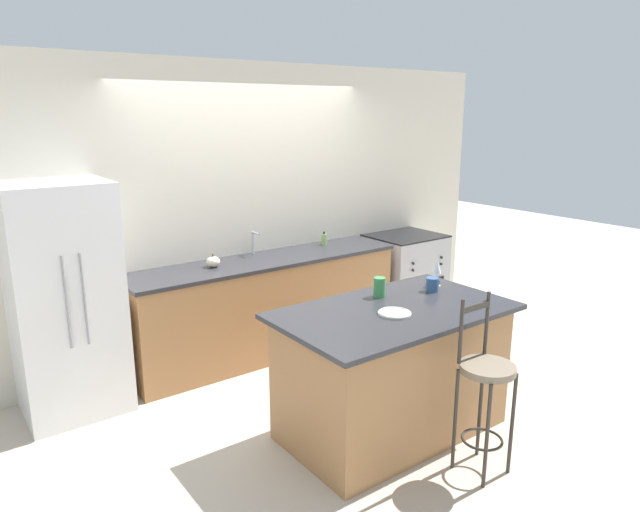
{
  "coord_description": "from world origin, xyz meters",
  "views": [
    {
      "loc": [
        -2.61,
        -4.06,
        2.25
      ],
      "look_at": [
        0.0,
        -0.5,
        1.13
      ],
      "focal_mm": 32.0,
      "sensor_mm": 36.0,
      "label": 1
    }
  ],
  "objects": [
    {
      "name": "bar_stool_near",
      "position": [
        0.14,
        -2.06,
        0.6
      ],
      "size": [
        0.34,
        0.34,
        1.15
      ],
      "color": "#332D28",
      "rests_on": "ground_plane"
    },
    {
      "name": "back_counter",
      "position": [
        0.0,
        0.37,
        0.47
      ],
      "size": [
        2.65,
        0.66,
        0.93
      ],
      "color": "#A87547",
      "rests_on": "ground_plane"
    },
    {
      "name": "ground_plane",
      "position": [
        0.0,
        0.0,
        0.0
      ],
      "size": [
        18.0,
        18.0,
        0.0
      ],
      "primitive_type": "plane",
      "color": "beige"
    },
    {
      "name": "coffee_mug",
      "position": [
        0.52,
        -1.24,
        0.98
      ],
      "size": [
        0.13,
        0.09,
        0.1
      ],
      "color": "#335689",
      "rests_on": "kitchen_island"
    },
    {
      "name": "wall_back",
      "position": [
        0.0,
        0.68,
        1.35
      ],
      "size": [
        6.0,
        0.07,
        2.7
      ],
      "color": "beige",
      "rests_on": "ground_plane"
    },
    {
      "name": "refrigerator",
      "position": [
        -1.76,
        0.32,
        0.88
      ],
      "size": [
        0.74,
        0.69,
        1.77
      ],
      "color": "white",
      "rests_on": "ground_plane"
    },
    {
      "name": "pumpkin_decoration",
      "position": [
        -0.52,
        0.37,
        0.98
      ],
      "size": [
        0.12,
        0.12,
        0.12
      ],
      "color": "beige",
      "rests_on": "back_counter"
    },
    {
      "name": "oven_range",
      "position": [
        1.78,
        0.32,
        0.47
      ],
      "size": [
        0.77,
        0.69,
        0.93
      ],
      "color": "#ADAFB5",
      "rests_on": "ground_plane"
    },
    {
      "name": "wine_glass",
      "position": [
        0.64,
        -1.16,
        1.08
      ],
      "size": [
        0.07,
        0.07,
        0.22
      ],
      "color": "white",
      "rests_on": "kitchen_island"
    },
    {
      "name": "kitchen_island",
      "position": [
        0.01,
        -1.37,
        0.47
      ],
      "size": [
        1.65,
        0.97,
        0.93
      ],
      "color": "#A87547",
      "rests_on": "ground_plane"
    },
    {
      "name": "sink_faucet",
      "position": [
        0.0,
        0.56,
        1.07
      ],
      "size": [
        0.02,
        0.13,
        0.22
      ],
      "color": "#ADAFB5",
      "rests_on": "back_counter"
    },
    {
      "name": "soap_bottle",
      "position": [
        0.77,
        0.48,
        0.99
      ],
      "size": [
        0.05,
        0.05,
        0.14
      ],
      "color": "#89B260",
      "rests_on": "back_counter"
    },
    {
      "name": "dinner_plate",
      "position": [
        -0.07,
        -1.45,
        0.94
      ],
      "size": [
        0.23,
        0.23,
        0.02
      ],
      "color": "beige",
      "rests_on": "kitchen_island"
    },
    {
      "name": "tumbler_cup",
      "position": [
        0.1,
        -1.1,
        1.0
      ],
      "size": [
        0.09,
        0.09,
        0.15
      ],
      "color": "#3D934C",
      "rests_on": "kitchen_island"
    }
  ]
}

